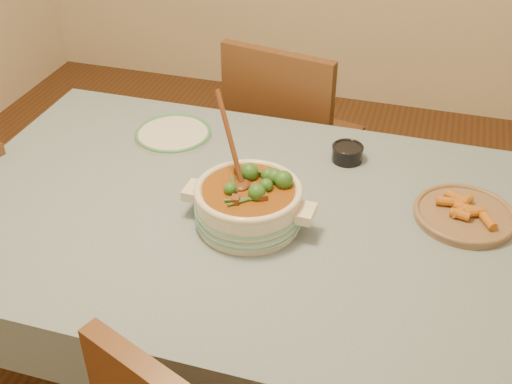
# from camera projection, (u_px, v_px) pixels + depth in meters

# --- Properties ---
(dining_table) EXTENTS (1.68, 1.08, 0.76)m
(dining_table) POSITION_uv_depth(u_px,v_px,m) (244.00, 237.00, 1.82)
(dining_table) COLOR brown
(dining_table) RESTS_ON floor
(stew_casserole) EXTENTS (0.36, 0.29, 0.34)m
(stew_casserole) POSITION_uv_depth(u_px,v_px,m) (248.00, 201.00, 1.68)
(stew_casserole) COLOR beige
(stew_casserole) RESTS_ON dining_table
(white_plate) EXTENTS (0.29, 0.29, 0.02)m
(white_plate) POSITION_uv_depth(u_px,v_px,m) (173.00, 134.00, 2.08)
(white_plate) COLOR silver
(white_plate) RESTS_ON dining_table
(condiment_bowl) EXTENTS (0.10, 0.10, 0.05)m
(condiment_bowl) POSITION_uv_depth(u_px,v_px,m) (347.00, 152.00, 1.96)
(condiment_bowl) COLOR black
(condiment_bowl) RESTS_ON dining_table
(fried_plate) EXTENTS (0.32, 0.32, 0.05)m
(fried_plate) POSITION_uv_depth(u_px,v_px,m) (465.00, 213.00, 1.73)
(fried_plate) COLOR #805F46
(fried_plate) RESTS_ON dining_table
(chair_far) EXTENTS (0.51, 0.51, 0.93)m
(chair_far) POSITION_uv_depth(u_px,v_px,m) (288.00, 138.00, 2.54)
(chair_far) COLOR brown
(chair_far) RESTS_ON floor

